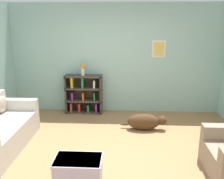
{
  "coord_description": "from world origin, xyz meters",
  "views": [
    {
      "loc": [
        0.22,
        -3.72,
        2.2
      ],
      "look_at": [
        0.0,
        0.4,
        1.05
      ],
      "focal_mm": 40.0,
      "sensor_mm": 36.0,
      "label": 1
    }
  ],
  "objects_px": {
    "bookshelf": "(84,94)",
    "vase": "(83,69)",
    "dog": "(145,122)",
    "coffee_table": "(78,170)"
  },
  "relations": [
    {
      "from": "bookshelf",
      "to": "dog",
      "type": "distance_m",
      "value": 1.74
    },
    {
      "from": "dog",
      "to": "vase",
      "type": "distance_m",
      "value": 1.93
    },
    {
      "from": "bookshelf",
      "to": "vase",
      "type": "bearing_deg",
      "value": -93.68
    },
    {
      "from": "vase",
      "to": "coffee_table",
      "type": "bearing_deg",
      "value": -82.29
    },
    {
      "from": "coffee_table",
      "to": "vase",
      "type": "distance_m",
      "value": 2.94
    },
    {
      "from": "dog",
      "to": "vase",
      "type": "height_order",
      "value": "vase"
    },
    {
      "from": "bookshelf",
      "to": "vase",
      "type": "height_order",
      "value": "vase"
    },
    {
      "from": "bookshelf",
      "to": "coffee_table",
      "type": "xyz_separation_m",
      "value": [
        0.37,
        -2.8,
        -0.25
      ]
    },
    {
      "from": "bookshelf",
      "to": "dog",
      "type": "relative_size",
      "value": 0.97
    },
    {
      "from": "bookshelf",
      "to": "vase",
      "type": "relative_size",
      "value": 3.36
    }
  ]
}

